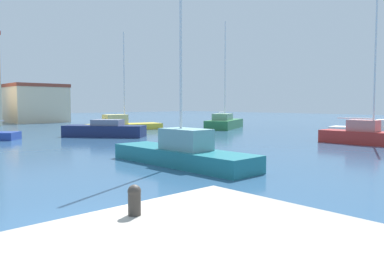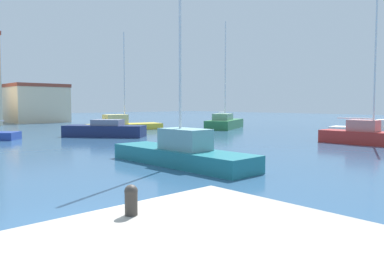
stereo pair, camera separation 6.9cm
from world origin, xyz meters
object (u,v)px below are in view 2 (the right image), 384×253
at_px(sailboat_green_distant_east, 225,123).
at_px(sailboat_yellow_outer_mooring, 122,124).
at_px(sailboat_teal_inner_mooring, 181,152).
at_px(motorboat_white_near_pier, 383,131).
at_px(sailboat_red_center_channel, 372,136).
at_px(motorboat_navy_distant_north, 105,130).
at_px(mooring_bollard, 131,199).

bearing_deg(sailboat_green_distant_east, sailboat_yellow_outer_mooring, 148.82).
bearing_deg(sailboat_teal_inner_mooring, motorboat_white_near_pier, -1.95).
bearing_deg(sailboat_green_distant_east, motorboat_white_near_pier, -83.32).
height_order(sailboat_teal_inner_mooring, sailboat_red_center_channel, sailboat_teal_inner_mooring).
bearing_deg(sailboat_red_center_channel, sailboat_yellow_outer_mooring, 100.86).
relative_size(sailboat_green_distant_east, motorboat_navy_distant_north, 1.83).
relative_size(motorboat_navy_distant_north, sailboat_teal_inner_mooring, 0.61).
bearing_deg(mooring_bollard, motorboat_white_near_pier, 12.91).
distance_m(sailboat_green_distant_east, sailboat_teal_inner_mooring, 25.67).
distance_m(sailboat_yellow_outer_mooring, sailboat_red_center_channel, 24.73).
height_order(mooring_bollard, sailboat_teal_inner_mooring, sailboat_teal_inner_mooring).
relative_size(mooring_bollard, motorboat_navy_distant_north, 0.08).
relative_size(motorboat_navy_distant_north, motorboat_white_near_pier, 0.79).
bearing_deg(mooring_bollard, motorboat_navy_distant_north, 61.42).
xyz_separation_m(sailboat_teal_inner_mooring, motorboat_white_near_pier, (22.24, -0.76, -0.07)).
height_order(sailboat_yellow_outer_mooring, motorboat_white_near_pier, sailboat_yellow_outer_mooring).
distance_m(sailboat_green_distant_east, sailboat_red_center_channel, 19.04).
relative_size(mooring_bollard, motorboat_white_near_pier, 0.06).
relative_size(mooring_bollard, sailboat_yellow_outer_mooring, 0.05).
xyz_separation_m(mooring_bollard, sailboat_teal_inner_mooring, (7.77, 7.64, -0.66)).
distance_m(motorboat_navy_distant_north, sailboat_yellow_outer_mooring, 8.35).
bearing_deg(motorboat_white_near_pier, sailboat_green_distant_east, 96.68).
height_order(mooring_bollard, sailboat_yellow_outer_mooring, sailboat_yellow_outer_mooring).
distance_m(mooring_bollard, sailboat_teal_inner_mooring, 10.91).
distance_m(sailboat_teal_inner_mooring, sailboat_red_center_channel, 15.32).
bearing_deg(motorboat_navy_distant_north, sailboat_yellow_outer_mooring, 47.78).
relative_size(sailboat_teal_inner_mooring, motorboat_white_near_pier, 1.29).
xyz_separation_m(mooring_bollard, motorboat_navy_distant_north, (12.60, 23.12, -0.66)).
height_order(motorboat_navy_distant_north, sailboat_teal_inner_mooring, sailboat_teal_inner_mooring).
xyz_separation_m(mooring_bollard, sailboat_red_center_channel, (22.87, 5.03, -0.63)).
height_order(sailboat_green_distant_east, motorboat_white_near_pier, sailboat_green_distant_east).
xyz_separation_m(sailboat_green_distant_east, sailboat_teal_inner_mooring, (-20.31, -15.70, -0.07)).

